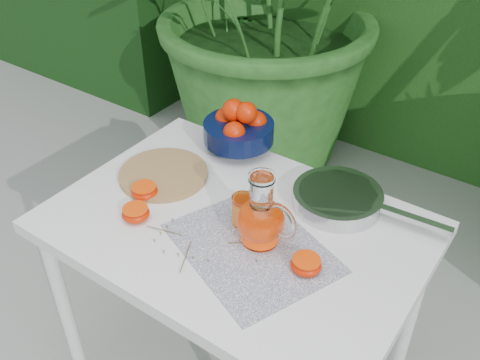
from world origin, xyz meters
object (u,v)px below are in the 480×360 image
Objects in this scene: cutting_board at (164,174)px; saute_pan at (339,198)px; juice_pitcher at (261,219)px; fruit_bowl at (239,127)px; white_table at (236,244)px.

cutting_board is 0.53m from saute_pan.
juice_pitcher is (0.40, -0.07, 0.07)m from cutting_board.
fruit_bowl is (0.10, 0.26, 0.07)m from cutting_board.
juice_pitcher is at bearing -14.02° from white_table.
juice_pitcher reaches higher than white_table.
juice_pitcher is 0.27m from saute_pan.
fruit_bowl is at bearing 168.80° from saute_pan.
cutting_board is at bearing 169.85° from juice_pitcher.
cutting_board is 0.93× the size of fruit_bowl.
cutting_board is (-0.30, 0.05, 0.09)m from white_table.
fruit_bowl is at bearing 123.79° from white_table.
juice_pitcher reaches higher than saute_pan.
white_table is at bearing 165.98° from juice_pitcher.
saute_pan reaches higher than cutting_board.
cutting_board reaches higher than white_table.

